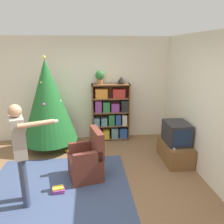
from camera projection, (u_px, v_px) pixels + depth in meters
ground_plane at (87, 187)px, 3.78m from camera, size 14.00×14.00×0.00m
wall_back at (85, 89)px, 5.57m from camera, size 8.00×0.10×2.60m
wall_right at (216, 112)px, 3.63m from camera, size 0.10×8.00×2.60m
area_rug at (59, 188)px, 3.74m from camera, size 2.43×2.15×0.01m
bookshelf at (111, 114)px, 5.59m from camera, size 0.95×0.29×1.46m
tv_stand at (175, 151)px, 4.63m from camera, size 0.50×0.90×0.41m
television at (176, 133)px, 4.51m from camera, size 0.45×0.59×0.44m
game_remote at (173, 148)px, 4.30m from camera, size 0.04×0.12×0.02m
christmas_tree at (48, 101)px, 4.95m from camera, size 1.26×1.26×2.16m
armchair at (87, 161)px, 3.99m from camera, size 0.68×0.68×0.92m
standing_person at (20, 148)px, 3.15m from camera, size 0.72×0.44×1.58m
potted_plant at (100, 76)px, 5.30m from camera, size 0.22×0.22×0.33m
table_lamp at (121, 80)px, 5.38m from camera, size 0.20×0.20×0.18m
book_pile_near_tree at (69, 151)px, 5.04m from camera, size 0.19×0.15×0.06m
book_pile_by_chair at (58, 190)px, 3.64m from camera, size 0.21×0.18×0.09m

